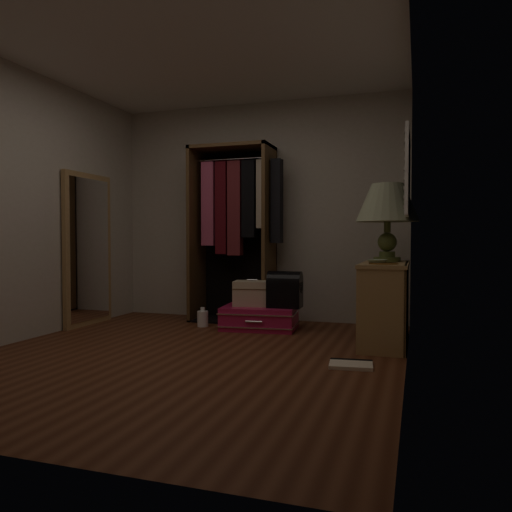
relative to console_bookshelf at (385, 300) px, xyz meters
name	(u,v)px	position (x,y,z in m)	size (l,w,h in m)	color
ground	(187,355)	(-1.54, -1.04, -0.40)	(4.00, 4.00, 0.00)	#552A18
room_walls	(196,175)	(-1.46, -0.99, 1.10)	(3.52, 4.02, 2.60)	beige
console_bookshelf	(385,300)	(0.00, 0.00, 0.00)	(0.42, 1.12, 0.75)	#A98452
open_wardrobe	(236,218)	(-1.75, 0.73, 0.82)	(1.08, 0.50, 2.05)	brown
floor_mirror	(88,249)	(-3.24, -0.04, 0.45)	(0.06, 0.80, 1.70)	#AB8553
pink_suitcase	(260,317)	(-1.33, 0.32, -0.27)	(0.85, 0.65, 0.24)	#BD174E
train_case	(252,293)	(-1.42, 0.33, -0.01)	(0.44, 0.34, 0.29)	#C3B595
black_bag	(285,289)	(-1.05, 0.31, 0.05)	(0.36, 0.24, 0.38)	black
table_lamp	(387,205)	(0.00, 0.23, 0.91)	(0.79, 0.79, 0.75)	#4B5C2C
brass_tray	(383,263)	(0.00, -0.30, 0.36)	(0.32, 0.32, 0.01)	olive
ceramic_bowl	(378,262)	(-0.05, -0.30, 0.37)	(0.16, 0.16, 0.04)	#9DBD9F
white_jug	(203,318)	(-1.97, 0.25, -0.31)	(0.14, 0.14, 0.21)	white
floor_book	(351,364)	(-0.19, -0.96, -0.38)	(0.35, 0.29, 0.03)	#F4E7CD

